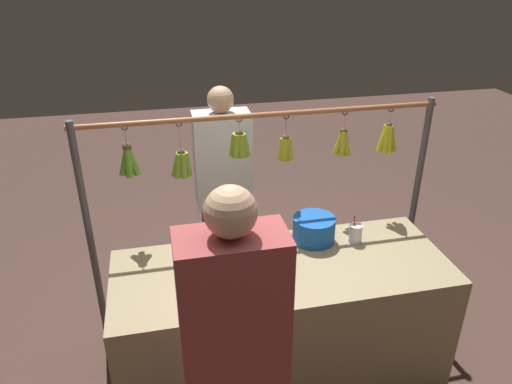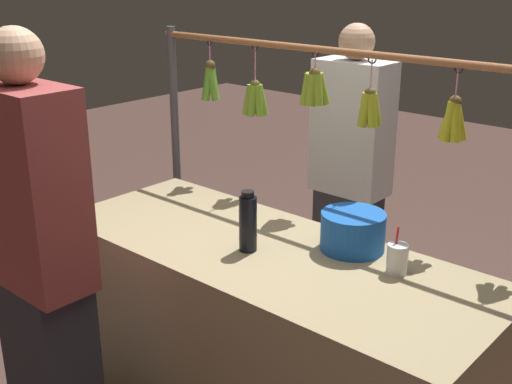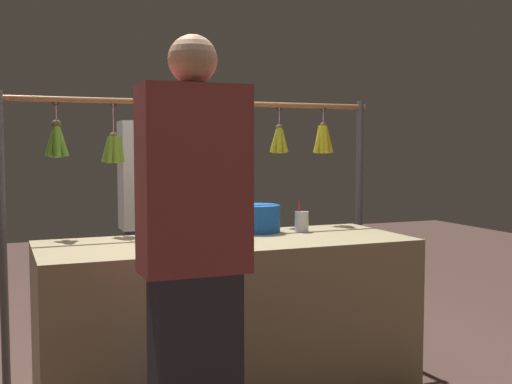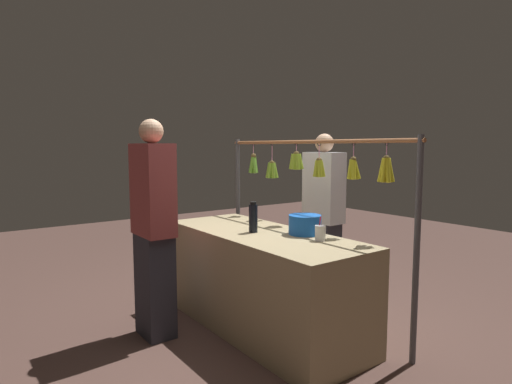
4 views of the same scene
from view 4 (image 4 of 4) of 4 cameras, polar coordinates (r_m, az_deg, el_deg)
The scene contains 8 objects.
ground_plane at distance 3.77m, azimuth 0.82°, elevation -17.68°, with size 12.00×12.00×0.00m, color #4F362F.
market_counter at distance 3.63m, azimuth 0.83°, elevation -11.75°, with size 1.93×0.75×0.82m, color tan.
display_rack at distance 3.80m, azimuth 6.78°, elevation 0.86°, with size 2.25×0.13×1.60m.
water_bottle at distance 3.51m, azimuth -0.38°, elevation -3.45°, with size 0.07×0.07×0.25m.
blue_bucket at distance 3.46m, azimuth 6.53°, elevation -4.34°, with size 0.26×0.26×0.16m, color blue.
drink_cup at distance 3.24m, azimuth 8.55°, elevation -5.42°, with size 0.08×0.08×0.18m.
vendor_person at distance 4.26m, azimuth 8.93°, elevation -3.56°, with size 0.39×0.21×1.64m.
customer_person at distance 3.49m, azimuth -13.47°, elevation -5.05°, with size 0.41×0.22×1.73m.
Camera 4 is at (-2.75, 2.09, 1.52)m, focal length 30.03 mm.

